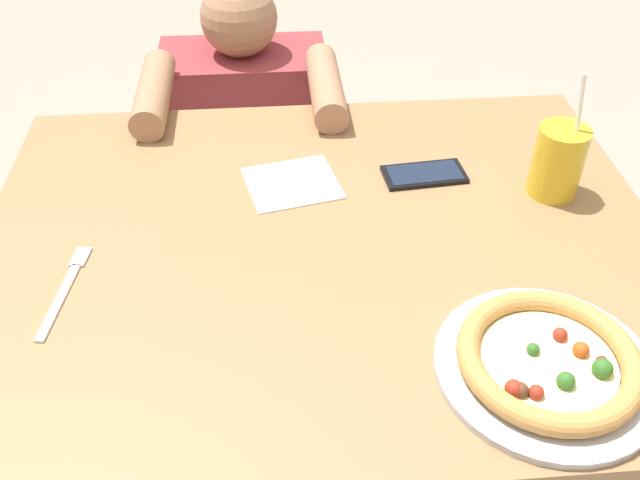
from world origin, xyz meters
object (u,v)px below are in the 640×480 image
pizza_near (548,362)px  cell_phone (424,174)px  diner_seated (251,175)px  drink_cup_colored (558,161)px  fork (66,286)px

pizza_near → cell_phone: 0.47m
pizza_near → diner_seated: bearing=112.5°
drink_cup_colored → fork: 0.84m
cell_phone → pizza_near: bearing=-81.3°
diner_seated → fork: bearing=-108.9°
pizza_near → diner_seated: 1.12m
pizza_near → drink_cup_colored: bearing=70.1°
fork → diner_seated: diner_seated is taller
drink_cup_colored → fork: size_ratio=1.12×
fork → cell_phone: size_ratio=1.30×
pizza_near → diner_seated: size_ratio=0.32×
drink_cup_colored → cell_phone: drink_cup_colored is taller
fork → diner_seated: (0.26, 0.77, -0.34)m
drink_cup_colored → diner_seated: (-0.55, 0.59, -0.40)m
cell_phone → diner_seated: bearing=122.9°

